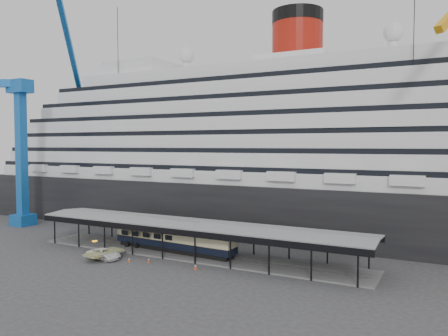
# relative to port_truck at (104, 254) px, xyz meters

# --- Properties ---
(ground) EXTENTS (200.00, 200.00, 0.00)m
(ground) POSITION_rel_port_truck_xyz_m (10.77, 3.22, -0.79)
(ground) COLOR #363638
(ground) RESTS_ON ground
(cruise_ship) EXTENTS (130.00, 30.00, 43.90)m
(cruise_ship) POSITION_rel_port_truck_xyz_m (10.82, 35.22, 17.56)
(cruise_ship) COLOR black
(cruise_ship) RESTS_ON ground
(platform_canopy) EXTENTS (56.00, 9.18, 5.30)m
(platform_canopy) POSITION_rel_port_truck_xyz_m (10.77, 8.22, 1.57)
(platform_canopy) COLOR slate
(platform_canopy) RESTS_ON ground
(crane_blue) EXTENTS (22.63, 19.19, 47.60)m
(crane_blue) POSITION_rel_port_truck_xyz_m (-34.34, 13.84, 19.17)
(crane_blue) COLOR #185FB5
(crane_blue) RESTS_ON ground
(port_truck) EXTENTS (5.97, 3.27, 1.58)m
(port_truck) POSITION_rel_port_truck_xyz_m (0.00, 0.00, 0.00)
(port_truck) COLOR white
(port_truck) RESTS_ON ground
(pullman_carriage) EXTENTS (22.34, 4.47, 21.79)m
(pullman_carriage) POSITION_rel_port_truck_xyz_m (7.18, 8.22, 1.85)
(pullman_carriage) COLOR black
(pullman_carriage) RESTS_ON ground
(traffic_cone_left) EXTENTS (0.45, 0.45, 0.69)m
(traffic_cone_left) POSITION_rel_port_truck_xyz_m (4.44, 0.51, -0.45)
(traffic_cone_left) COLOR #DE540C
(traffic_cone_left) RESTS_ON ground
(traffic_cone_mid) EXTENTS (0.45, 0.45, 0.69)m
(traffic_cone_mid) POSITION_rel_port_truck_xyz_m (7.15, 1.70, -0.45)
(traffic_cone_mid) COLOR #E64A0C
(traffic_cone_mid) RESTS_ON ground
(traffic_cone_right) EXTENTS (0.51, 0.51, 0.77)m
(traffic_cone_right) POSITION_rel_port_truck_xyz_m (15.21, 1.71, -0.41)
(traffic_cone_right) COLOR #FB410D
(traffic_cone_right) RESTS_ON ground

